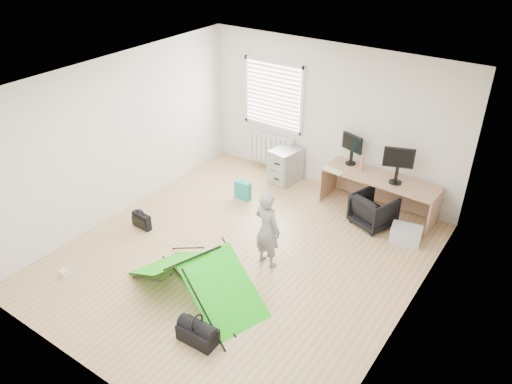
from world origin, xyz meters
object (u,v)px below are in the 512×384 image
Objects in this scene: filing_cabinet at (285,165)px; monitor_left at (352,153)px; storage_crate at (406,234)px; office_chair at (374,210)px; person at (267,229)px; monitor_right at (397,170)px; thermos at (362,164)px; kite at (194,276)px; duffel_bag at (198,334)px; desk at (379,195)px; laptop_bag at (142,221)px.

monitor_left reaches higher than filing_cabinet.
storage_crate is (2.64, -0.61, -0.20)m from filing_cabinet.
filing_cabinet reaches higher than office_chair.
filing_cabinet is at bearing -55.35° from person.
monitor_right is 0.66m from thermos.
filing_cabinet reaches higher than kite.
thermos is at bearing 95.91° from kite.
monitor_left is 1.13m from office_chair.
monitor_right is at bearing -105.83° from person.
monitor_left reaches higher than kite.
monitor_left is at bearing 100.39° from kite.
monitor_right is 0.98× the size of duffel_bag.
monitor_left is at bearing 151.19° from storage_crate.
person reaches higher than desk.
monitor_right is 2.52m from person.
desk is at bearing -7.60° from thermos.
kite is 5.63× the size of laptop_bag.
filing_cabinet is 1.59m from thermos.
thermos is (-0.65, 0.08, -0.11)m from monitor_right.
person is 2.61× the size of storage_crate.
filing_cabinet is at bearing -179.10° from desk.
laptop_bag is (-3.12, -2.27, -0.15)m from office_chair.
person is (-0.40, -2.35, -0.19)m from thermos.
office_chair is 0.67m from storage_crate.
kite is 0.90m from duffel_bag.
monitor_right is (2.17, -0.06, 0.57)m from filing_cabinet.
duffel_bag is at bearing -111.35° from storage_crate.
monitor_left is 0.86× the size of duffel_bag.
desk is at bearing 10.11° from filing_cabinet.
duffel_bag is (-0.63, -4.07, -0.23)m from desk.
desk is 4.52× the size of monitor_left.
filing_cabinet is 2.06m from office_chair.
monitor_right is at bearing 130.58° from storage_crate.
laptop_bag is at bearing 148.40° from duffel_bag.
desk is 1.61× the size of person.
filing_cabinet is 2.56× the size of thermos.
person is at bearing 13.94° from laptop_bag.
duffel_bag is at bearing 98.86° from office_chair.
desk is 3.98× the size of monitor_right.
laptop_bag is 2.75m from duffel_bag.
monitor_left is 0.70× the size of office_chair.
desk reaches higher than filing_cabinet.
monitor_right is 0.76m from office_chair.
person is at bearing -134.55° from monitor_right.
desk is 0.61m from thermos.
office_chair is 1.24× the size of duffel_bag.
thermos reaches higher than storage_crate.
thermos is 0.52× the size of duffel_bag.
office_chair is 3.28m from kite.
monitor_right reaches higher than storage_crate.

